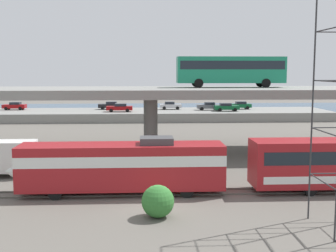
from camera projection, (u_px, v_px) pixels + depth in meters
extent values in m
plane|color=#605B54|center=(156.00, 210.00, 28.54)|extent=(260.00, 260.00, 0.00)
cube|color=#59544C|center=(154.00, 195.00, 31.80)|extent=(110.00, 0.12, 0.12)
cube|color=#59544C|center=(154.00, 190.00, 33.20)|extent=(110.00, 0.12, 0.12)
cube|color=maroon|center=(122.00, 166.00, 32.13)|extent=(14.80, 3.00, 3.20)
cube|color=silver|center=(122.00, 158.00, 32.05)|extent=(14.80, 3.04, 0.77)
cone|color=silver|center=(19.00, 171.00, 31.77)|extent=(2.02, 2.85, 2.85)
cube|color=black|center=(40.00, 155.00, 31.70)|extent=(2.02, 2.70, 1.02)
cube|color=#3F3F42|center=(157.00, 141.00, 32.03)|extent=(2.40, 1.80, 0.50)
cylinder|color=black|center=(55.00, 193.00, 30.74)|extent=(0.96, 0.18, 0.96)
cylinder|color=black|center=(62.00, 184.00, 33.41)|extent=(0.96, 0.18, 0.96)
cylinder|color=black|center=(187.00, 191.00, 31.23)|extent=(0.96, 0.18, 0.96)
cylinder|color=black|center=(184.00, 182.00, 33.91)|extent=(0.96, 0.18, 0.96)
cylinder|color=black|center=(311.00, 190.00, 31.72)|extent=(0.92, 0.18, 0.92)
cylinder|color=black|center=(298.00, 181.00, 34.39)|extent=(0.92, 0.18, 0.92)
cube|color=gray|center=(151.00, 92.00, 47.54)|extent=(96.00, 12.06, 0.91)
cylinder|color=gray|center=(151.00, 125.00, 47.98)|extent=(1.50, 1.50, 6.22)
cube|color=#197A56|center=(231.00, 70.00, 49.31)|extent=(12.00, 2.55, 2.90)
cube|color=black|center=(231.00, 65.00, 49.25)|extent=(11.52, 2.59, 0.93)
cube|color=black|center=(178.00, 67.00, 48.95)|extent=(0.08, 2.30, 1.74)
cylinder|color=black|center=(199.00, 83.00, 48.09)|extent=(1.00, 0.26, 1.00)
cylinder|color=black|center=(196.00, 83.00, 50.49)|extent=(1.00, 0.26, 1.00)
cylinder|color=black|center=(266.00, 83.00, 48.49)|extent=(1.00, 0.26, 1.00)
cylinder|color=black|center=(260.00, 83.00, 50.89)|extent=(1.00, 0.26, 1.00)
cube|color=silver|center=(50.00, 159.00, 37.84)|extent=(2.00, 2.30, 2.00)
cube|color=silver|center=(8.00, 156.00, 37.61)|extent=(4.60, 2.30, 2.60)
cylinder|color=black|center=(49.00, 168.00, 39.03)|extent=(0.88, 0.28, 0.88)
cylinder|color=black|center=(44.00, 174.00, 36.86)|extent=(0.88, 0.28, 0.88)
cylinder|color=black|center=(1.00, 168.00, 38.80)|extent=(0.88, 0.28, 0.88)
cylinder|color=#2D2D30|center=(313.00, 104.00, 26.07)|extent=(0.10, 0.10, 13.99)
cylinder|color=#2D2D30|center=(322.00, 181.00, 24.73)|extent=(0.07, 3.75, 0.07)
cylinder|color=#2D2D30|center=(324.00, 132.00, 24.38)|extent=(0.07, 3.75, 0.07)
cylinder|color=#2D2D30|center=(327.00, 81.00, 24.04)|extent=(0.07, 3.75, 0.07)
cylinder|color=#2D2D30|center=(329.00, 29.00, 23.69)|extent=(0.07, 3.75, 0.07)
cube|color=gray|center=(148.00, 115.00, 82.94)|extent=(67.74, 13.54, 1.63)
cube|color=#515459|center=(208.00, 107.00, 83.49)|extent=(4.28, 1.72, 0.70)
cube|color=#1E232B|center=(209.00, 103.00, 83.43)|extent=(1.88, 1.51, 0.48)
cylinder|color=black|center=(202.00, 109.00, 82.65)|extent=(0.64, 0.20, 0.64)
cylinder|color=black|center=(201.00, 108.00, 84.27)|extent=(0.64, 0.20, 0.64)
cylinder|color=black|center=(216.00, 109.00, 82.79)|extent=(0.64, 0.20, 0.64)
cylinder|color=black|center=(215.00, 108.00, 84.41)|extent=(0.64, 0.20, 0.64)
cube|color=black|center=(110.00, 106.00, 85.15)|extent=(4.57, 1.84, 0.70)
cube|color=#1E232B|center=(111.00, 103.00, 85.09)|extent=(2.01, 1.62, 0.48)
cylinder|color=black|center=(103.00, 108.00, 84.26)|extent=(0.64, 0.20, 0.64)
cylinder|color=black|center=(103.00, 107.00, 85.99)|extent=(0.64, 0.20, 0.64)
cylinder|color=black|center=(117.00, 108.00, 84.41)|extent=(0.64, 0.20, 0.64)
cylinder|color=black|center=(118.00, 107.00, 86.14)|extent=(0.64, 0.20, 0.64)
cube|color=#0C4C26|center=(240.00, 106.00, 85.58)|extent=(4.35, 1.72, 0.70)
cube|color=#1E232B|center=(241.00, 103.00, 85.52)|extent=(1.91, 1.51, 0.48)
cylinder|color=black|center=(234.00, 108.00, 84.74)|extent=(0.64, 0.20, 0.64)
cylinder|color=black|center=(232.00, 107.00, 86.36)|extent=(0.64, 0.20, 0.64)
cylinder|color=black|center=(247.00, 108.00, 84.89)|extent=(0.64, 0.20, 0.64)
cylinder|color=black|center=(246.00, 107.00, 86.50)|extent=(0.64, 0.20, 0.64)
cube|color=maroon|center=(120.00, 108.00, 79.98)|extent=(4.69, 1.84, 0.70)
cube|color=#1E232B|center=(121.00, 105.00, 79.92)|extent=(2.06, 1.62, 0.48)
cylinder|color=black|center=(111.00, 110.00, 79.08)|extent=(0.64, 0.20, 0.64)
cylinder|color=black|center=(112.00, 110.00, 80.81)|extent=(0.64, 0.20, 0.64)
cylinder|color=black|center=(127.00, 110.00, 79.24)|extent=(0.64, 0.20, 0.64)
cylinder|color=black|center=(128.00, 110.00, 80.97)|extent=(0.64, 0.20, 0.64)
cube|color=#0C4C26|center=(227.00, 108.00, 81.21)|extent=(4.48, 1.88, 0.70)
cube|color=#1E232B|center=(226.00, 104.00, 81.12)|extent=(1.97, 1.66, 0.48)
cylinder|color=black|center=(233.00, 109.00, 82.21)|extent=(0.64, 0.20, 0.64)
cylinder|color=black|center=(235.00, 110.00, 80.44)|extent=(0.64, 0.20, 0.64)
cylinder|color=black|center=(218.00, 109.00, 82.06)|extent=(0.64, 0.20, 0.64)
cylinder|color=black|center=(220.00, 110.00, 80.29)|extent=(0.64, 0.20, 0.64)
cube|color=#B7B7BC|center=(171.00, 106.00, 84.92)|extent=(4.09, 1.72, 0.70)
cube|color=#1E232B|center=(170.00, 103.00, 84.84)|extent=(1.80, 1.52, 0.48)
cylinder|color=black|center=(177.00, 107.00, 85.85)|extent=(0.64, 0.20, 0.64)
cylinder|color=black|center=(178.00, 108.00, 84.22)|extent=(0.64, 0.20, 0.64)
cylinder|color=black|center=(164.00, 107.00, 85.71)|extent=(0.64, 0.20, 0.64)
cylinder|color=black|center=(164.00, 108.00, 84.09)|extent=(0.64, 0.20, 0.64)
cube|color=maroon|center=(14.00, 106.00, 84.00)|extent=(4.26, 1.89, 0.70)
cube|color=#1E232B|center=(15.00, 103.00, 83.94)|extent=(1.87, 1.66, 0.48)
cylinder|color=black|center=(6.00, 109.00, 83.08)|extent=(0.64, 0.20, 0.64)
cylinder|color=black|center=(9.00, 108.00, 84.86)|extent=(0.64, 0.20, 0.64)
cylinder|color=black|center=(20.00, 109.00, 83.22)|extent=(0.64, 0.20, 0.64)
cylinder|color=black|center=(23.00, 108.00, 85.00)|extent=(0.64, 0.20, 0.64)
cube|color=navy|center=(147.00, 109.00, 105.84)|extent=(140.00, 36.00, 0.01)
sphere|color=#31722F|center=(158.00, 201.00, 27.03)|extent=(2.02, 2.02, 2.02)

